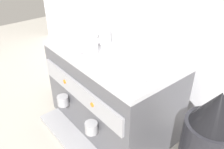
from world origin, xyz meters
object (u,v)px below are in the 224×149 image
(ceramic_cup_2, at_px, (137,67))
(milk_pitcher, at_px, (69,76))
(coffee_grinder, at_px, (206,149))
(ceramic_cup_1, at_px, (103,34))
(ceramic_cup_4, at_px, (89,47))
(ceramic_cup_0, at_px, (126,46))
(ceramic_bowl_0, at_px, (78,38))
(ceramic_bowl_1, at_px, (147,61))
(ceramic_cup_3, at_px, (120,36))
(ceramic_cup_5, at_px, (147,47))
(espresso_machine, at_px, (111,91))

(ceramic_cup_2, height_order, milk_pitcher, ceramic_cup_2)
(ceramic_cup_2, xyz_separation_m, coffee_grinder, (0.29, 0.08, -0.24))
(ceramic_cup_1, bearing_deg, ceramic_cup_4, -59.89)
(ceramic_cup_0, distance_m, milk_pitcher, 0.65)
(ceramic_cup_1, xyz_separation_m, coffee_grinder, (0.63, -0.02, -0.24))
(ceramic_bowl_0, height_order, ceramic_bowl_1, ceramic_bowl_1)
(ceramic_cup_3, bearing_deg, ceramic_cup_2, -30.14)
(ceramic_cup_0, bearing_deg, coffee_grinder, -3.99)
(ceramic_cup_0, bearing_deg, ceramic_bowl_1, -6.32)
(ceramic_cup_4, height_order, ceramic_bowl_0, ceramic_cup_4)
(ceramic_cup_5, bearing_deg, ceramic_cup_0, -136.78)
(ceramic_cup_4, height_order, milk_pitcher, ceramic_cup_4)
(ceramic_cup_0, bearing_deg, ceramic_cup_1, -176.21)
(ceramic_cup_0, distance_m, ceramic_bowl_0, 0.27)
(ceramic_cup_3, bearing_deg, ceramic_cup_4, -85.62)
(espresso_machine, height_order, coffee_grinder, coffee_grinder)
(ceramic_cup_3, xyz_separation_m, ceramic_cup_5, (0.16, 0.01, -0.00))
(ceramic_cup_3, bearing_deg, ceramic_cup_0, -27.44)
(ceramic_cup_3, height_order, ceramic_bowl_0, ceramic_cup_3)
(ceramic_cup_1, relative_size, ceramic_bowl_1, 1.25)
(ceramic_cup_0, relative_size, coffee_grinder, 0.22)
(ceramic_cup_4, xyz_separation_m, milk_pitcher, (-0.43, 0.11, -0.40))
(ceramic_cup_1, distance_m, ceramic_cup_2, 0.36)
(ceramic_bowl_0, xyz_separation_m, ceramic_bowl_1, (0.39, 0.08, 0.00))
(ceramic_cup_1, height_order, ceramic_cup_4, ceramic_cup_1)
(ceramic_cup_0, distance_m, ceramic_cup_3, 0.11)
(espresso_machine, distance_m, ceramic_bowl_0, 0.31)
(milk_pitcher, bearing_deg, ceramic_cup_1, 4.09)
(ceramic_cup_4, bearing_deg, ceramic_cup_2, 6.77)
(espresso_machine, relative_size, ceramic_bowl_0, 5.37)
(ceramic_cup_1, relative_size, ceramic_cup_2, 0.97)
(ceramic_cup_3, relative_size, milk_pitcher, 0.85)
(espresso_machine, distance_m, ceramic_cup_4, 0.27)
(ceramic_cup_1, height_order, ceramic_cup_2, same)
(ceramic_cup_1, xyz_separation_m, milk_pitcher, (-0.35, -0.03, -0.40))
(ceramic_cup_4, relative_size, ceramic_bowl_1, 1.04)
(ceramic_cup_2, height_order, ceramic_bowl_0, ceramic_cup_2)
(ceramic_cup_3, distance_m, ceramic_cup_5, 0.16)
(espresso_machine, bearing_deg, ceramic_bowl_0, -167.68)
(espresso_machine, bearing_deg, ceramic_cup_0, 52.37)
(ceramic_cup_1, xyz_separation_m, ceramic_bowl_0, (-0.09, -0.09, -0.02))
(ceramic_cup_3, relative_size, ceramic_bowl_1, 1.19)
(ceramic_cup_5, height_order, ceramic_bowl_0, ceramic_cup_5)
(coffee_grinder, bearing_deg, milk_pitcher, -179.82)
(ceramic_cup_3, xyz_separation_m, milk_pitcher, (-0.42, -0.09, -0.40))
(ceramic_cup_1, bearing_deg, ceramic_cup_0, 3.79)
(ceramic_cup_0, distance_m, coffee_grinder, 0.53)
(ceramic_cup_2, bearing_deg, ceramic_cup_3, 149.86)
(ceramic_cup_3, distance_m, ceramic_cup_4, 0.19)
(ceramic_cup_0, xyz_separation_m, coffee_grinder, (0.47, -0.03, -0.23))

